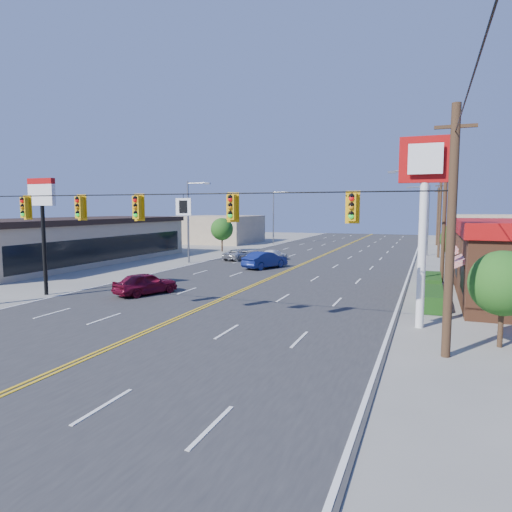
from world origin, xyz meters
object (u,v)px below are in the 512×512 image
(kfc_pylon, at_px, (424,193))
(car_silver, at_px, (240,255))
(car_blue, at_px, (265,261))
(pizza_hut_sign, at_px, (42,212))
(car_magenta, at_px, (146,284))
(signal_span, at_px, (158,219))
(car_white, at_px, (274,256))

(kfc_pylon, height_order, car_silver, kfc_pylon)
(car_silver, bearing_deg, car_blue, 145.36)
(kfc_pylon, distance_m, pizza_hut_sign, 22.02)
(car_blue, bearing_deg, car_silver, -27.00)
(pizza_hut_sign, relative_size, car_silver, 1.67)
(car_magenta, bearing_deg, signal_span, 151.48)
(pizza_hut_sign, distance_m, car_magenta, 7.72)
(car_white, xyz_separation_m, car_silver, (-3.34, -0.85, 0.01))
(pizza_hut_sign, bearing_deg, signal_span, -20.19)
(kfc_pylon, relative_size, car_magenta, 2.10)
(signal_span, bearing_deg, car_white, 97.52)
(car_blue, bearing_deg, car_white, -56.89)
(car_magenta, relative_size, car_blue, 0.89)
(kfc_pylon, height_order, car_white, kfc_pylon)
(car_magenta, distance_m, car_white, 20.40)
(signal_span, bearing_deg, pizza_hut_sign, 159.81)
(car_magenta, bearing_deg, pizza_hut_sign, 41.70)
(signal_span, relative_size, car_white, 6.35)
(car_magenta, xyz_separation_m, car_white, (1.48, 20.35, -0.13))
(kfc_pylon, relative_size, car_silver, 2.07)
(signal_span, relative_size, car_magenta, 6.01)
(car_blue, relative_size, car_white, 1.18)
(kfc_pylon, bearing_deg, car_white, 123.07)
(car_white, relative_size, car_silver, 0.94)
(signal_span, xyz_separation_m, kfc_pylon, (11.12, 4.00, 1.16))
(signal_span, bearing_deg, car_magenta, 129.20)
(pizza_hut_sign, bearing_deg, car_magenta, 19.42)
(car_magenta, relative_size, car_white, 1.06)
(signal_span, height_order, car_white, signal_span)
(kfc_pylon, height_order, pizza_hut_sign, kfc_pylon)
(car_white, height_order, car_silver, car_silver)
(signal_span, distance_m, car_blue, 20.94)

